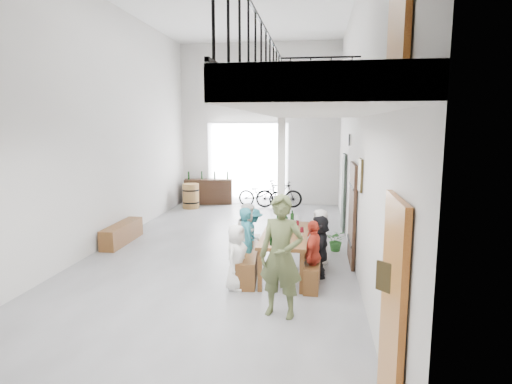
% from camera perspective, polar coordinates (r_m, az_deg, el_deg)
% --- Properties ---
extents(floor, '(12.00, 12.00, 0.00)m').
position_cam_1_polar(floor, '(9.38, -4.50, -8.06)').
color(floor, '#5F5F61').
rests_on(floor, ground).
extents(room_walls, '(12.00, 12.00, 12.00)m').
position_cam_1_polar(room_walls, '(9.01, -4.78, 14.10)').
color(room_walls, silver).
rests_on(room_walls, ground).
extents(gateway_portal, '(2.80, 0.08, 2.80)m').
position_cam_1_polar(gateway_portal, '(14.94, -1.11, 3.78)').
color(gateway_portal, white).
rests_on(gateway_portal, ground).
extents(right_wall_decor, '(0.07, 8.28, 5.07)m').
position_cam_1_polar(right_wall_decor, '(6.99, 13.91, 0.50)').
color(right_wall_decor, '#AF6A28').
rests_on(right_wall_decor, ground).
extents(balcony, '(1.52, 5.62, 4.00)m').
position_cam_1_polar(balcony, '(5.63, 8.21, 11.16)').
color(balcony, white).
rests_on(balcony, ground).
extents(tasting_table, '(0.83, 2.00, 0.79)m').
position_cam_1_polar(tasting_table, '(7.85, 3.90, -6.08)').
color(tasting_table, brown).
rests_on(tasting_table, ground).
extents(bench_inner, '(0.50, 2.05, 0.47)m').
position_cam_1_polar(bench_inner, '(8.14, -0.91, -8.99)').
color(bench_inner, brown).
rests_on(bench_inner, ground).
extents(bench_wall, '(0.32, 1.88, 0.43)m').
position_cam_1_polar(bench_wall, '(7.93, 7.71, -9.68)').
color(bench_wall, brown).
rests_on(bench_wall, ground).
extents(tableware, '(0.60, 1.07, 0.35)m').
position_cam_1_polar(tableware, '(7.99, 4.18, -4.16)').
color(tableware, black).
rests_on(tableware, tasting_table).
extents(side_bench, '(0.37, 1.63, 0.46)m').
position_cam_1_polar(side_bench, '(10.53, -17.43, -5.27)').
color(side_bench, brown).
rests_on(side_bench, ground).
extents(oak_barrel, '(0.56, 0.56, 0.82)m').
position_cam_1_polar(oak_barrel, '(14.34, -8.68, -0.53)').
color(oak_barrel, olive).
rests_on(oak_barrel, ground).
extents(serving_counter, '(1.70, 0.71, 0.87)m').
position_cam_1_polar(serving_counter, '(15.06, -6.35, 0.06)').
color(serving_counter, '#3B2516').
rests_on(serving_counter, ground).
extents(counter_bottles, '(1.38, 0.31, 0.28)m').
position_cam_1_polar(counter_bottles, '(14.98, -6.39, 2.23)').
color(counter_bottles, black).
rests_on(counter_bottles, serving_counter).
extents(guest_left_a, '(0.48, 0.61, 1.11)m').
position_cam_1_polar(guest_left_a, '(7.22, -2.65, -8.66)').
color(guest_left_a, white).
rests_on(guest_left_a, ground).
extents(guest_left_b, '(0.45, 0.54, 1.26)m').
position_cam_1_polar(guest_left_b, '(7.84, -1.24, -6.64)').
color(guest_left_b, '#26727F').
rests_on(guest_left_b, ground).
extents(guest_left_c, '(0.51, 0.64, 1.27)m').
position_cam_1_polar(guest_left_c, '(8.26, -1.02, -5.83)').
color(guest_left_c, white).
rests_on(guest_left_c, ground).
extents(guest_left_d, '(0.52, 0.75, 1.07)m').
position_cam_1_polar(guest_left_d, '(8.78, -0.40, -5.60)').
color(guest_left_d, '#26727F').
rests_on(guest_left_d, ground).
extents(guest_right_a, '(0.43, 0.73, 1.17)m').
position_cam_1_polar(guest_right_a, '(7.30, 7.60, -8.27)').
color(guest_right_a, '#B6301F').
rests_on(guest_right_a, ground).
extents(guest_right_b, '(0.36, 1.06, 1.13)m').
position_cam_1_polar(guest_right_b, '(7.88, 8.49, -7.15)').
color(guest_right_b, black).
rests_on(guest_right_b, ground).
extents(guest_right_c, '(0.48, 0.62, 1.12)m').
position_cam_1_polar(guest_right_c, '(8.50, 8.53, -6.00)').
color(guest_right_c, white).
rests_on(guest_right_c, ground).
extents(host_standing, '(0.73, 0.56, 1.77)m').
position_cam_1_polar(host_standing, '(6.16, 3.39, -8.55)').
color(host_standing, '#4A542F').
rests_on(host_standing, ground).
extents(potted_plant, '(0.49, 0.44, 0.48)m').
position_cam_1_polar(potted_plant, '(9.57, 10.68, -6.37)').
color(potted_plant, '#1D521E').
rests_on(potted_plant, ground).
extents(bicycle_near, '(1.73, 0.88, 0.87)m').
position_cam_1_polar(bicycle_near, '(14.36, 0.77, -0.32)').
color(bicycle_near, black).
rests_on(bicycle_near, ground).
extents(bicycle_far, '(1.58, 0.58, 0.93)m').
position_cam_1_polar(bicycle_far, '(14.26, 3.08, -0.27)').
color(bicycle_far, black).
rests_on(bicycle_far, ground).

